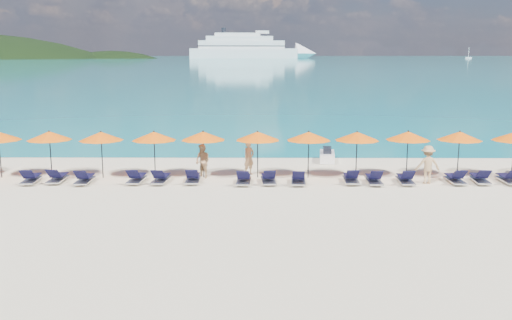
{
  "coord_description": "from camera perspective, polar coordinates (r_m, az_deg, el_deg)",
  "views": [
    {
      "loc": [
        0.2,
        -21.98,
        5.92
      ],
      "look_at": [
        0.0,
        3.0,
        1.2
      ],
      "focal_mm": 40.0,
      "sensor_mm": 36.0,
      "label": 1
    }
  ],
  "objects": [
    {
      "name": "ground",
      "position": [
        22.76,
        -0.06,
        -4.37
      ],
      "size": [
        1400.0,
        1400.0,
        0.0
      ],
      "primitive_type": "plane",
      "color": "beige"
    },
    {
      "name": "sea",
      "position": [
        682.0,
        0.44,
        10.2
      ],
      "size": [
        1600.0,
        1300.0,
        0.01
      ],
      "primitive_type": "cube",
      "color": "#1FA9B2",
      "rests_on": "ground"
    },
    {
      "name": "headland_small",
      "position": [
        602.44,
        -14.08,
        6.49
      ],
      "size": [
        162.0,
        126.0,
        85.5
      ],
      "color": "black",
      "rests_on": "ground"
    },
    {
      "name": "cruise_ship",
      "position": [
        596.83,
        -0.16,
        11.05
      ],
      "size": [
        133.22,
        36.62,
        36.65
      ],
      "rotation": [
        0.0,
        0.0,
        0.12
      ],
      "color": "white",
      "rests_on": "ground"
    },
    {
      "name": "sailboat_near",
      "position": [
        609.06,
        20.47,
        9.59
      ],
      "size": [
        6.03,
        2.01,
        11.05
      ],
      "color": "white",
      "rests_on": "ground"
    },
    {
      "name": "jetski",
      "position": [
        31.67,
        7.12,
        0.41
      ],
      "size": [
        1.0,
        2.18,
        0.75
      ],
      "rotation": [
        0.0,
        0.0,
        -0.1
      ],
      "color": "white",
      "rests_on": "ground"
    },
    {
      "name": "beachgoer_a",
      "position": [
        27.85,
        -0.71,
        0.21
      ],
      "size": [
        0.73,
        0.72,
        1.7
      ],
      "primitive_type": "imported",
      "rotation": [
        0.0,
        0.0,
        0.75
      ],
      "color": "tan",
      "rests_on": "ground"
    },
    {
      "name": "beachgoer_b",
      "position": [
        27.33,
        -5.36,
        -0.12
      ],
      "size": [
        0.9,
        0.85,
        1.62
      ],
      "primitive_type": "imported",
      "rotation": [
        0.0,
        0.0,
        -0.68
      ],
      "color": "tan",
      "rests_on": "ground"
    },
    {
      "name": "beachgoer_c",
      "position": [
        27.18,
        16.79,
        -0.45
      ],
      "size": [
        1.14,
        0.54,
        1.76
      ],
      "primitive_type": "imported",
      "rotation": [
        0.0,
        0.0,
        3.15
      ],
      "color": "tan",
      "rests_on": "ground"
    },
    {
      "name": "umbrella_2",
      "position": [
        28.91,
        -19.97,
        2.3
      ],
      "size": [
        2.1,
        2.1,
        2.28
      ],
      "color": "black",
      "rests_on": "ground"
    },
    {
      "name": "umbrella_3",
      "position": [
        28.01,
        -15.24,
        2.32
      ],
      "size": [
        2.1,
        2.1,
        2.28
      ],
      "color": "black",
      "rests_on": "ground"
    },
    {
      "name": "umbrella_4",
      "position": [
        27.48,
        -10.16,
        2.37
      ],
      "size": [
        2.1,
        2.1,
        2.28
      ],
      "color": "black",
      "rests_on": "ground"
    },
    {
      "name": "umbrella_5",
      "position": [
        27.25,
        -5.31,
        2.42
      ],
      "size": [
        2.1,
        2.1,
        2.28
      ],
      "color": "black",
      "rests_on": "ground"
    },
    {
      "name": "umbrella_6",
      "position": [
        27.09,
        0.17,
        2.42
      ],
      "size": [
        2.1,
        2.1,
        2.28
      ],
      "color": "black",
      "rests_on": "ground"
    },
    {
      "name": "umbrella_7",
      "position": [
        27.15,
        5.29,
        2.39
      ],
      "size": [
        2.1,
        2.1,
        2.28
      ],
      "color": "black",
      "rests_on": "ground"
    },
    {
      "name": "umbrella_8",
      "position": [
        27.45,
        10.08,
        2.36
      ],
      "size": [
        2.1,
        2.1,
        2.28
      ],
      "color": "black",
      "rests_on": "ground"
    },
    {
      "name": "umbrella_9",
      "position": [
        28.09,
        14.97,
        2.35
      ],
      "size": [
        2.1,
        2.1,
        2.28
      ],
      "color": "black",
      "rests_on": "ground"
    },
    {
      "name": "umbrella_10",
      "position": [
        28.79,
        19.7,
        2.28
      ],
      "size": [
        2.1,
        2.1,
        2.28
      ],
      "color": "black",
      "rests_on": "ground"
    },
    {
      "name": "lounger_3",
      "position": [
        28.18,
        -21.57,
        -1.7
      ],
      "size": [
        0.79,
        1.75,
        0.66
      ],
      "rotation": [
        0.0,
        0.0,
        0.1
      ],
      "color": "silver",
      "rests_on": "ground"
    },
    {
      "name": "lounger_4",
      "position": [
        27.92,
        -19.23,
        -1.65
      ],
      "size": [
        0.65,
        1.71,
        0.66
      ],
      "rotation": [
        0.0,
        0.0,
        0.02
      ],
      "color": "silver",
      "rests_on": "ground"
    },
    {
      "name": "lounger_5",
      "position": [
        27.29,
        -16.77,
        -1.79
      ],
      "size": [
        0.67,
        1.72,
        0.66
      ],
      "rotation": [
        0.0,
        0.0,
        0.03
      ],
      "color": "silver",
      "rests_on": "ground"
    },
    {
      "name": "lounger_6",
      "position": [
        26.83,
        -11.86,
        -1.76
      ],
      "size": [
        0.71,
        1.73,
        0.66
      ],
      "rotation": [
        0.0,
        0.0,
        -0.05
      ],
      "color": "silver",
      "rests_on": "ground"
    },
    {
      "name": "lounger_7",
      "position": [
        26.6,
        -9.49,
        -1.79
      ],
      "size": [
        0.74,
        1.74,
        0.66
      ],
      "rotation": [
        0.0,
        0.0,
        -0.07
      ],
      "color": "silver",
      "rests_on": "ground"
    },
    {
      "name": "lounger_8",
      "position": [
        26.45,
        -6.32,
        -1.78
      ],
      "size": [
        0.67,
        1.72,
        0.66
      ],
      "rotation": [
        0.0,
        0.0,
        0.03
      ],
      "color": "silver",
      "rests_on": "ground"
    },
    {
      "name": "lounger_9",
      "position": [
        26.04,
        -1.24,
        -1.91
      ],
      "size": [
        0.68,
        1.72,
        0.66
      ],
      "rotation": [
        0.0,
        0.0,
        -0.04
      ],
      "color": "silver",
      "rests_on": "ground"
    },
    {
      "name": "lounger_10",
      "position": [
        26.13,
        1.26,
        -1.86
      ],
      "size": [
        0.73,
        1.74,
        0.66
      ],
      "rotation": [
        0.0,
        0.0,
        0.06
      ],
      "color": "silver",
      "rests_on": "ground"
    },
    {
      "name": "lounger_11",
      "position": [
        26.09,
        4.26,
        -1.91
      ],
      "size": [
        0.71,
        1.73,
        0.66
      ],
      "rotation": [
        0.0,
        0.0,
        -0.05
      ],
      "color": "silver",
      "rests_on": "ground"
    },
    {
      "name": "lounger_12",
      "position": [
        26.58,
        9.48,
        -1.79
      ],
      "size": [
        0.68,
        1.72,
        0.66
      ],
      "rotation": [
        0.0,
        0.0,
        -0.04
      ],
      "color": "silver",
      "rests_on": "ground"
    },
    {
      "name": "lounger_13",
      "position": [
        26.6,
        11.71,
        -1.87
      ],
      "size": [
        0.66,
        1.72,
        0.66
      ],
      "rotation": [
        0.0,
        0.0,
        -0.03
      ],
      "color": "silver",
      "rests_on": "ground"
    },
    {
      "name": "lounger_14",
      "position": [
        26.97,
        14.72,
        -1.82
      ],
      "size": [
        0.7,
        1.73,
        0.66
      ],
      "rotation": [
        0.0,
        0.0,
        -0.05
      ],
      "color": "silver",
      "rests_on": "ground"
    },
    {
      "name": "lounger_15",
      "position": [
        27.72,
        19.31,
        -1.74
      ],
      "size": [
        0.63,
        1.7,
        0.66
      ],
      "rotation": [
        0.0,
        0.0,
        -0.01
      ],
      "color": "silver",
      "rests_on": "ground"
    },
    {
      "name": "lounger_16",
      "position": [
        28.18,
        21.49,
        -1.69
      ],
      "size": [
        0.77,
        1.75,
        0.66
      ],
      "rotation": [
        0.0,
        0.0,
        -0.09
      ],
      "color": "silver",
      "rests_on": "ground"
    },
    {
      "name": "lounger_17",
      "position": [
        28.64,
        23.92,
        -1.68
      ],
      "size": [
        0.64,
        1.71,
        0.66
      ],
      "rotation": [
        0.0,
        0.0,
        -0.01
      ],
      "color": "silver",
      "rests_on": "ground"
    }
  ]
}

